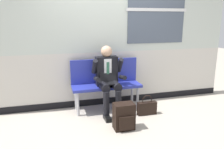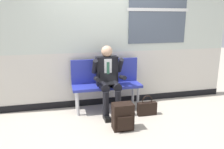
# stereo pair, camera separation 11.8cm
# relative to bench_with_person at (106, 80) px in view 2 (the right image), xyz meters

# --- Properties ---
(ground_plane) EXTENTS (18.00, 18.00, 0.00)m
(ground_plane) POSITION_rel_bench_with_person_xyz_m (0.10, -0.28, -0.57)
(ground_plane) COLOR #B2A899
(station_wall) EXTENTS (5.22, 0.16, 2.96)m
(station_wall) POSITION_rel_bench_with_person_xyz_m (0.12, 0.27, 0.91)
(station_wall) COLOR beige
(station_wall) RESTS_ON ground
(bench_with_person) EXTENTS (1.32, 0.42, 0.97)m
(bench_with_person) POSITION_rel_bench_with_person_xyz_m (0.00, 0.00, 0.00)
(bench_with_person) COLOR #28339E
(bench_with_person) RESTS_ON ground
(person_seated) EXTENTS (0.57, 0.70, 1.25)m
(person_seated) POSITION_rel_bench_with_person_xyz_m (0.00, -0.21, 0.10)
(person_seated) COLOR black
(person_seated) RESTS_ON ground
(backpack) EXTENTS (0.33, 0.25, 0.43)m
(backpack) POSITION_rel_bench_with_person_xyz_m (0.07, -0.93, -0.36)
(backpack) COLOR black
(backpack) RESTS_ON ground
(handbag) EXTENTS (0.36, 0.11, 0.38)m
(handbag) POSITION_rel_bench_with_person_xyz_m (0.66, -0.51, -0.44)
(handbag) COLOR black
(handbag) RESTS_ON ground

